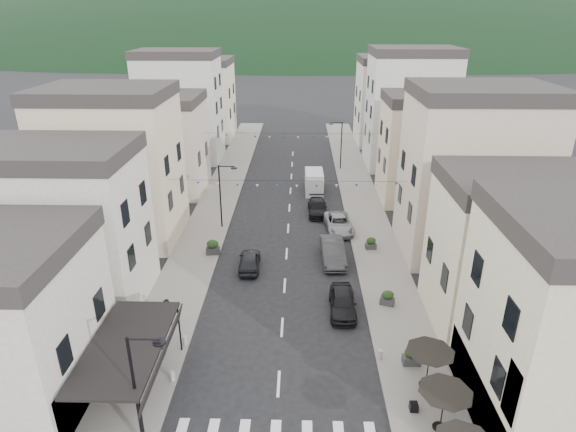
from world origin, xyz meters
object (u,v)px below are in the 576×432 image
at_px(parked_car_b, 333,252).
at_px(pedestrian_b, 168,312).
at_px(parked_car_a, 343,302).
at_px(parked_car_d, 318,207).
at_px(pedestrian_a, 159,339).
at_px(parked_car_c, 339,223).
at_px(delivery_van, 314,181).
at_px(parked_car_e, 249,261).

relative_size(parked_car_b, pedestrian_b, 2.84).
xyz_separation_m(parked_car_a, pedestrian_b, (-11.13, -1.84, 0.27)).
xyz_separation_m(parked_car_a, parked_car_d, (-1.14, 16.71, -0.08)).
distance_m(pedestrian_a, pedestrian_b, 2.82).
xyz_separation_m(parked_car_b, pedestrian_b, (-10.90, -8.88, 0.18)).
bearing_deg(parked_car_c, pedestrian_a, -128.23).
bearing_deg(parked_car_b, parked_car_d, 92.63).
distance_m(delivery_van, pedestrian_a, 29.48).
height_order(parked_car_e, delivery_van, delivery_van).
xyz_separation_m(parked_car_c, parked_car_d, (-1.80, 3.86, -0.04)).
relative_size(parked_car_c, parked_car_e, 1.26).
height_order(parked_car_a, parked_car_b, parked_car_b).
relative_size(parked_car_a, parked_car_c, 0.86).
relative_size(parked_car_d, pedestrian_b, 2.54).
height_order(delivery_van, pedestrian_b, delivery_van).
relative_size(parked_car_a, parked_car_e, 1.08).
xyz_separation_m(parked_car_b, delivery_van, (-1.11, 16.19, 0.32)).
xyz_separation_m(parked_car_b, parked_car_e, (-6.50, -1.40, -0.15)).
bearing_deg(parked_car_c, delivery_van, 96.21).
height_order(parked_car_a, delivery_van, delivery_van).
relative_size(parked_car_b, parked_car_c, 1.01).
bearing_deg(parked_car_b, parked_car_a, -90.79).
distance_m(delivery_van, pedestrian_b, 26.92).
relative_size(parked_car_a, pedestrian_b, 2.42).
bearing_deg(parked_car_d, pedestrian_b, -119.48).
bearing_deg(pedestrian_a, parked_car_b, 25.65).
bearing_deg(parked_car_a, pedestrian_b, -169.59).
relative_size(parked_car_d, pedestrian_a, 2.31).
distance_m(parked_car_e, pedestrian_a, 11.11).
xyz_separation_m(parked_car_c, parked_car_e, (-7.40, -7.22, -0.02)).
xyz_separation_m(parked_car_d, pedestrian_b, (-10.00, -18.55, 0.35)).
bearing_deg(parked_car_e, parked_car_b, -169.93).
height_order(parked_car_c, pedestrian_b, pedestrian_b).
relative_size(parked_car_c, pedestrian_b, 2.81).
bearing_deg(pedestrian_b, delivery_van, 104.10).
distance_m(parked_car_d, parked_car_e, 12.41).
bearing_deg(pedestrian_b, parked_car_b, 74.61).
bearing_deg(parked_car_a, parked_car_d, 94.92).
xyz_separation_m(pedestrian_a, pedestrian_b, (-0.21, 2.81, -0.09)).
bearing_deg(delivery_van, pedestrian_b, -111.98).
xyz_separation_m(parked_car_d, parked_car_e, (-5.60, -11.08, 0.02)).
bearing_deg(pedestrian_a, delivery_van, 49.13).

